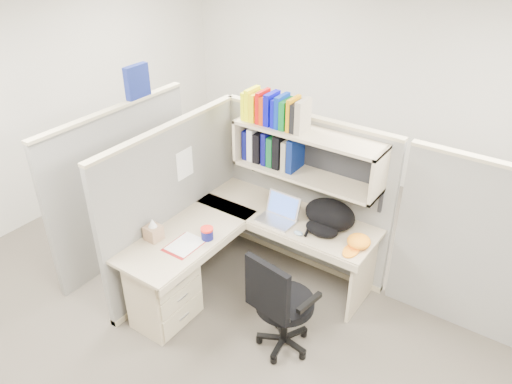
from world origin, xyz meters
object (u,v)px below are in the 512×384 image
Objects in this scene: backpack at (327,218)px; desk at (197,272)px; laptop at (276,210)px; snack_canister at (207,233)px; task_chair at (281,318)px.

desk is at bearing -134.08° from backpack.
snack_canister is (-0.35, -0.57, -0.06)m from laptop.
laptop is 0.72× the size of backpack.
task_chair is (0.88, 0.02, -0.08)m from desk.
task_chair is at bearing -7.93° from snack_canister.
task_chair is (0.50, -0.69, -0.49)m from laptop.
laptop is at bearing 125.87° from task_chair.
desk is 0.88m from task_chair.
desk is 0.90m from laptop.
snack_canister is at bearing 172.07° from task_chair.
backpack is 1.06m from snack_canister.
snack_canister is at bearing -120.28° from laptop.
desk is 1.73× the size of task_chair.
desk is at bearing -100.86° from snack_canister.
backpack is at bearing 45.52° from desk.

